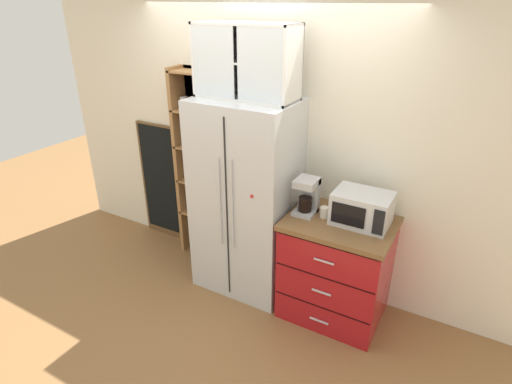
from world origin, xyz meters
The scene contains 11 objects.
ground_plane centered at (0.00, 0.00, 0.00)m, with size 10.59×10.59×0.00m, color olive.
wall_back_cream centered at (0.00, 0.40, 1.27)m, with size 4.90×0.10×2.55m, color silver.
refrigerator centered at (0.00, 0.04, 0.90)m, with size 0.86×0.65×1.80m.
pantry_shelf_column centered at (-0.69, 0.30, 1.00)m, with size 0.48×0.26×1.96m.
counter_cabinet centered at (0.88, 0.03, 0.46)m, with size 0.85×0.68×0.92m.
microwave centered at (1.03, 0.08, 1.05)m, with size 0.44×0.33×0.26m.
coffee_maker centered at (0.58, 0.04, 1.07)m, with size 0.17×0.20×0.31m.
mug_cream centered at (0.75, 0.02, 0.96)m, with size 0.11×0.07×0.09m.
bottle_amber centered at (0.88, 0.03, 1.02)m, with size 0.06×0.06×0.25m.
upper_cabinet centered at (0.00, 0.08, 2.08)m, with size 0.83×0.32×0.57m.
chalkboard_menu centered at (-1.25, 0.33, 0.67)m, with size 0.60×0.04×1.33m.
Camera 1 is at (1.71, -2.81, 2.54)m, focal length 28.91 mm.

